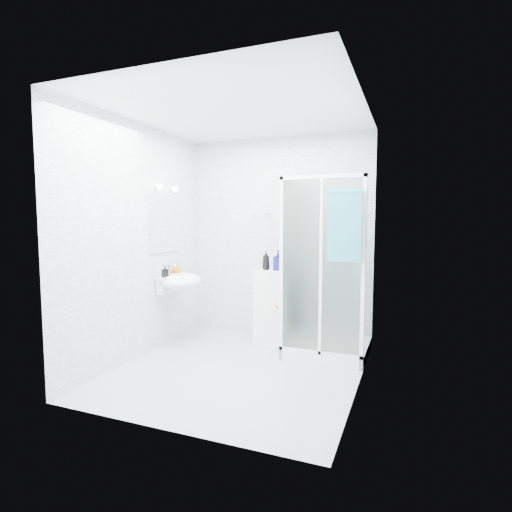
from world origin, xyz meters
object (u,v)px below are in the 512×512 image
at_px(hand_towel, 344,224).
at_px(shampoo_bottle_b, 278,260).
at_px(wall_basin, 180,282).
at_px(soap_dispenser_black, 165,272).
at_px(shampoo_bottle_a, 266,260).
at_px(storage_cabinet, 272,306).
at_px(shower_enclosure, 320,316).
at_px(soap_dispenser_orange, 176,268).

bearing_deg(hand_towel, shampoo_bottle_b, 144.53).
bearing_deg(wall_basin, soap_dispenser_black, -124.35).
distance_m(shampoo_bottle_a, shampoo_bottle_b, 0.16).
xyz_separation_m(wall_basin, storage_cabinet, (1.00, 0.56, -0.34)).
relative_size(shower_enclosure, shampoo_bottle_a, 8.16).
xyz_separation_m(soap_dispenser_orange, soap_dispenser_black, (0.02, -0.27, -0.01)).
bearing_deg(shower_enclosure, shampoo_bottle_a, 162.48).
bearing_deg(storage_cabinet, shampoo_bottle_b, 1.65).
height_order(shower_enclosure, wall_basin, shower_enclosure).
xyz_separation_m(hand_towel, shampoo_bottle_a, (-1.06, 0.64, -0.46)).
bearing_deg(shampoo_bottle_a, soap_dispenser_orange, -157.72).
relative_size(wall_basin, soap_dispenser_black, 4.03).
distance_m(soap_dispenser_orange, soap_dispenser_black, 0.28).
distance_m(wall_basin, soap_dispenser_orange, 0.23).
xyz_separation_m(shower_enclosure, shampoo_bottle_a, (-0.74, 0.23, 0.59)).
xyz_separation_m(wall_basin, soap_dispenser_orange, (-0.12, 0.12, 0.14)).
bearing_deg(soap_dispenser_orange, storage_cabinet, 21.19).
bearing_deg(wall_basin, soap_dispenser_orange, 134.86).
xyz_separation_m(storage_cabinet, shampoo_bottle_b, (0.07, 0.00, 0.58)).
xyz_separation_m(shower_enclosure, wall_basin, (-1.66, -0.32, 0.35)).
xyz_separation_m(shower_enclosure, soap_dispenser_black, (-1.76, -0.47, 0.48)).
distance_m(shampoo_bottle_a, soap_dispenser_black, 1.24).
bearing_deg(hand_towel, shampoo_bottle_a, 149.12).
xyz_separation_m(wall_basin, shampoo_bottle_a, (0.91, 0.55, 0.24)).
height_order(storage_cabinet, soap_dispenser_orange, soap_dispenser_orange).
height_order(hand_towel, shampoo_bottle_a, hand_towel).
bearing_deg(soap_dispenser_orange, shampoo_bottle_b, 20.09).
relative_size(hand_towel, shampoo_bottle_b, 2.89).
bearing_deg(hand_towel, wall_basin, 177.54).
relative_size(shower_enclosure, storage_cabinet, 2.18).
bearing_deg(wall_basin, shampoo_bottle_a, 31.03).
distance_m(hand_towel, soap_dispenser_black, 2.16).
xyz_separation_m(storage_cabinet, soap_dispenser_black, (-1.10, -0.71, 0.47)).
distance_m(storage_cabinet, soap_dispenser_black, 1.39).
xyz_separation_m(shampoo_bottle_b, soap_dispenser_orange, (-1.19, -0.44, -0.10)).
bearing_deg(storage_cabinet, wall_basin, -150.20).
relative_size(storage_cabinet, shampoo_bottle_a, 3.74).
bearing_deg(shower_enclosure, hand_towel, -51.30).
xyz_separation_m(shower_enclosure, storage_cabinet, (-0.66, 0.24, 0.01)).
relative_size(wall_basin, shampoo_bottle_b, 2.23).
relative_size(hand_towel, soap_dispenser_orange, 4.70).
xyz_separation_m(shower_enclosure, hand_towel, (0.32, -0.40, 1.05)).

